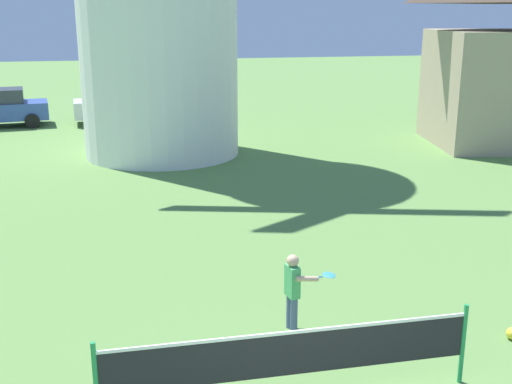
{
  "coord_description": "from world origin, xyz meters",
  "views": [
    {
      "loc": [
        -1.9,
        -4.9,
        4.65
      ],
      "look_at": [
        -0.08,
        3.68,
        2.15
      ],
      "focal_mm": 44.72,
      "sensor_mm": 36.0,
      "label": 1
    }
  ],
  "objects_px": {
    "player_far": "(294,287)",
    "stray_ball": "(512,333)",
    "parked_car_silver": "(126,104)",
    "tennis_net": "(290,354)"
  },
  "relations": [
    {
      "from": "player_far",
      "to": "stray_ball",
      "type": "height_order",
      "value": "player_far"
    },
    {
      "from": "player_far",
      "to": "stray_ball",
      "type": "xyz_separation_m",
      "value": [
        3.07,
        -0.97,
        -0.59
      ]
    },
    {
      "from": "tennis_net",
      "to": "parked_car_silver",
      "type": "xyz_separation_m",
      "value": [
        -1.61,
        21.26,
        0.13
      ]
    },
    {
      "from": "tennis_net",
      "to": "player_far",
      "type": "relative_size",
      "value": 3.83
    },
    {
      "from": "tennis_net",
      "to": "parked_car_silver",
      "type": "relative_size",
      "value": 1.04
    },
    {
      "from": "player_far",
      "to": "stray_ball",
      "type": "relative_size",
      "value": 6.56
    },
    {
      "from": "player_far",
      "to": "parked_car_silver",
      "type": "relative_size",
      "value": 0.27
    },
    {
      "from": "stray_ball",
      "to": "parked_car_silver",
      "type": "distance_m",
      "value": 21.06
    },
    {
      "from": "parked_car_silver",
      "to": "stray_ball",
      "type": "bearing_deg",
      "value": -75.65
    },
    {
      "from": "stray_ball",
      "to": "player_far",
      "type": "bearing_deg",
      "value": 162.48
    }
  ]
}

